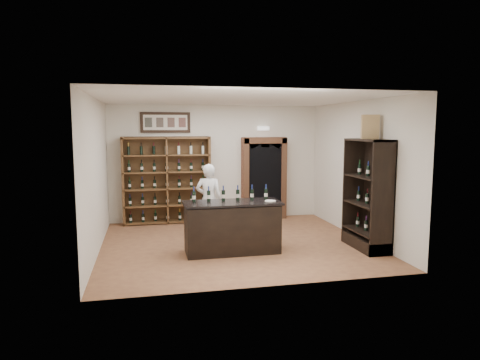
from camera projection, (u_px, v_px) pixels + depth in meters
name	position (u px, v px, depth m)	size (l,w,h in m)	color
floor	(236.00, 243.00, 8.99)	(5.50, 5.50, 0.00)	brown
ceiling	(236.00, 99.00, 8.62)	(5.50, 5.50, 0.00)	white
wall_back	(216.00, 163.00, 11.23)	(5.50, 0.04, 3.00)	beige
wall_left	(96.00, 176.00, 8.22)	(0.04, 5.00, 3.00)	beige
wall_right	(358.00, 170.00, 9.39)	(0.04, 5.00, 3.00)	beige
wine_shelf	(167.00, 180.00, 10.84)	(2.20, 0.38, 2.20)	brown
framed_picture	(165.00, 122.00, 10.79)	(1.25, 0.04, 0.52)	black
arched_doorway	(264.00, 176.00, 11.37)	(1.17, 0.35, 2.17)	black
emergency_light	(263.00, 128.00, 11.31)	(0.30, 0.10, 0.10)	white
tasting_counter	(232.00, 227.00, 8.30)	(1.88, 0.78, 1.00)	black
counter_bottle_0	(194.00, 196.00, 8.22)	(0.07, 0.07, 0.30)	black
counter_bottle_1	(209.00, 196.00, 8.28)	(0.07, 0.07, 0.30)	black
counter_bottle_2	(223.00, 195.00, 8.34)	(0.07, 0.07, 0.30)	black
counter_bottle_3	(238.00, 195.00, 8.40)	(0.07, 0.07, 0.30)	black
counter_bottle_4	(252.00, 194.00, 8.46)	(0.07, 0.07, 0.30)	black
counter_bottle_5	(266.00, 194.00, 8.53)	(0.07, 0.07, 0.30)	black
side_cabinet	(368.00, 211.00, 8.56)	(0.48, 1.20, 2.20)	black
shopkeeper	(209.00, 200.00, 9.58)	(0.59, 0.39, 1.62)	white
plate	(270.00, 201.00, 8.28)	(0.21, 0.21, 0.02)	beige
wine_crate	(370.00, 127.00, 8.40)	(0.34, 0.14, 0.47)	tan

